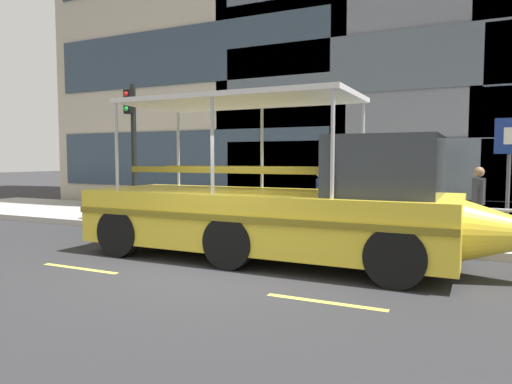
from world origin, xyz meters
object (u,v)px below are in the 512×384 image
(parking_sign, at_px, (509,160))
(pedestrian_mid_left, at_px, (320,194))
(traffic_light_pole, at_px, (132,138))
(pedestrian_near_bow, at_px, (478,196))
(duck_tour_boat, at_px, (289,208))

(parking_sign, bearing_deg, pedestrian_mid_left, 177.63)
(pedestrian_mid_left, bearing_deg, traffic_light_pole, -177.20)
(pedestrian_mid_left, bearing_deg, pedestrian_near_bow, 4.58)
(parking_sign, distance_m, pedestrian_near_bow, 1.12)
(pedestrian_near_bow, bearing_deg, parking_sign, -39.58)
(pedestrian_mid_left, bearing_deg, duck_tour_boat, -85.24)
(pedestrian_mid_left, bearing_deg, parking_sign, -2.37)
(traffic_light_pole, bearing_deg, pedestrian_mid_left, 2.80)
(duck_tour_boat, relative_size, pedestrian_mid_left, 5.84)
(parking_sign, xyz_separation_m, pedestrian_near_bow, (-0.57, 0.47, -0.84))
(parking_sign, height_order, pedestrian_mid_left, parking_sign)
(pedestrian_near_bow, height_order, pedestrian_mid_left, pedestrian_near_bow)
(duck_tour_boat, distance_m, pedestrian_mid_left, 2.81)
(duck_tour_boat, distance_m, pedestrian_near_bow, 4.63)
(duck_tour_boat, height_order, pedestrian_mid_left, duck_tour_boat)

